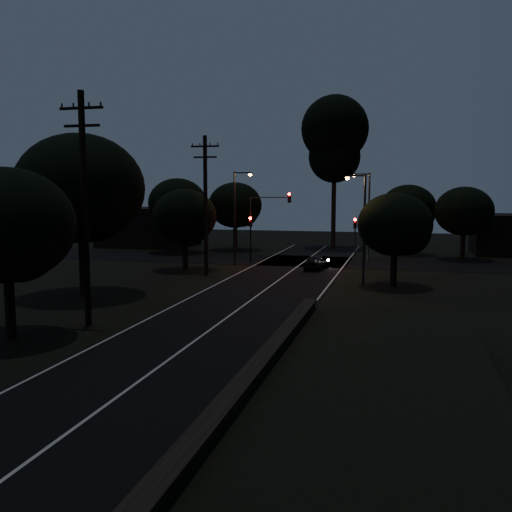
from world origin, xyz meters
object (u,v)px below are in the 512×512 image
Objects in this scene: streetlight_b at (367,210)px; utility_pole_far at (206,203)px; utility_pole_mid at (85,205)px; car at (316,262)px; signal_mast at (269,214)px; tall_pine at (335,138)px; streetlight_a at (237,211)px; signal_left at (251,231)px; signal_right at (355,233)px; streetlight_c at (362,221)px.

utility_pole_far is at bearing -133.30° from streetlight_b.
utility_pole_far is (0.00, 17.00, -0.25)m from utility_pole_mid.
signal_mast is at bearing -27.70° from car.
utility_pole_mid is at bearing -99.93° from tall_pine.
streetlight_a is at bearing 88.27° from utility_pole_mid.
streetlight_b reaches higher than signal_mast.
signal_mast is (1.69, 0.00, 1.50)m from signal_left.
utility_pole_far is 2.56× the size of signal_left.
streetlight_a is 2.29× the size of car.
signal_right is 0.51× the size of streetlight_a.
signal_right is at bearing -124.68° from car.
tall_pine reaches higher than signal_left.
signal_left is at bearing -179.87° from signal_mast.
utility_pole_far is at bearing -143.00° from signal_right.
utility_pole_far reaches higher than streetlight_b.
tall_pine is 2.10× the size of streetlight_a.
streetlight_b is (4.31, -11.00, -7.51)m from tall_pine.
signal_mast is at bearing 0.13° from signal_left.
utility_pole_far is 1.31× the size of streetlight_b.
signal_mast is (-7.51, 0.00, 1.50)m from signal_right.
streetlight_b is 1.07× the size of streetlight_c.
signal_mast is at bearing 82.96° from utility_pole_mid.
signal_left is 0.55× the size of streetlight_c.
signal_right is (9.20, 0.00, 0.00)m from signal_left.
signal_left is at bearing 136.24° from streetlight_c.
utility_pole_mid is 41.11m from tall_pine.
utility_pole_mid is 1.38× the size of streetlight_a.
utility_pole_mid is 27.30m from signal_right.
utility_pole_far is 3.01× the size of car.
signal_left is 2.77m from streetlight_a.
utility_pole_mid is at bearing -90.00° from utility_pole_far.
car is (7.76, 21.78, -5.14)m from utility_pole_mid.
signal_left is at bearing 70.41° from streetlight_a.
signal_mast is 0.83× the size of streetlight_c.
streetlight_a is 13.72m from streetlight_c.
streetlight_c is at bearing 51.74° from utility_pole_mid.
signal_right is 1.17× the size of car.
streetlight_a is 8.23m from car.
streetlight_b is (11.31, 29.00, -1.10)m from utility_pole_mid.
streetlight_a and streetlight_b have the same top height.
signal_right is at bearing 67.01° from utility_pole_mid.
tall_pine is (7.00, 40.00, 6.41)m from utility_pole_mid.
streetlight_c is at bearing -79.07° from tall_pine.
signal_right reaches higher than car.
utility_pole_mid is 25.22m from signal_mast.
tall_pine is 21.59m from car.
signal_right is at bearing 0.00° from signal_left.
signal_left is 0.66× the size of signal_mast.
tall_pine is 18.53m from signal_left.
streetlight_c reaches higher than car.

